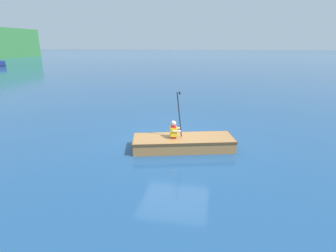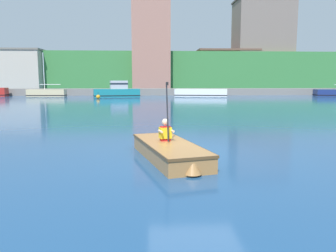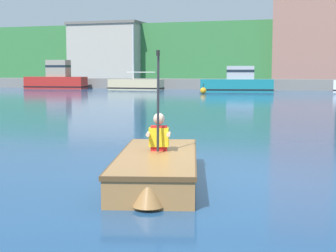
% 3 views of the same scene
% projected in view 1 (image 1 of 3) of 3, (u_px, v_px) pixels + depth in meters
% --- Properties ---
extents(ground_plane, '(300.00, 300.00, 0.00)m').
position_uv_depth(ground_plane, '(175.00, 140.00, 9.26)').
color(ground_plane, navy).
extents(rowboat_foreground, '(1.88, 3.40, 0.39)m').
position_uv_depth(rowboat_foreground, '(185.00, 142.00, 8.46)').
color(rowboat_foreground, '#A3703D').
rests_on(rowboat_foreground, ground).
extents(person_paddler, '(0.41, 0.41, 1.47)m').
position_uv_depth(person_paddler, '(174.00, 130.00, 8.30)').
color(person_paddler, red).
rests_on(person_paddler, rowboat_foreground).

